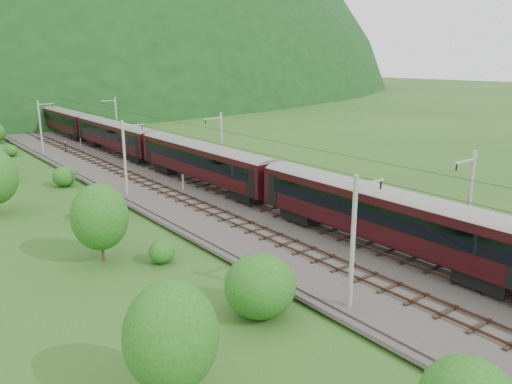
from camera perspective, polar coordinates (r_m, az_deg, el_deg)
ground at (r=35.58m, az=17.39°, el=-9.87°), size 600.00×600.00×0.00m
railbed at (r=41.46m, az=6.06°, el=-5.40°), size 14.00×220.00×0.30m
track_left at (r=39.86m, az=3.56°, el=-5.86°), size 2.40×220.00×0.27m
track_right at (r=42.99m, az=8.39°, el=-4.41°), size 2.40×220.00×0.27m
catenary_left at (r=55.04m, az=-14.72°, el=4.01°), size 2.54×192.28×8.00m
catenary_right at (r=60.77m, az=-4.04°, el=5.47°), size 2.54×192.28×8.00m
overhead_wires at (r=39.58m, az=6.34°, el=4.07°), size 4.83×198.00×0.03m
train at (r=56.86m, az=-5.77°, el=4.10°), size 3.30×183.91×5.75m
hazard_post_near at (r=56.48m, az=-8.35°, el=1.14°), size 0.18×0.18×1.70m
hazard_post_far at (r=88.67m, az=-19.41°, el=5.38°), size 0.15×0.15×1.39m
signal at (r=83.11m, az=-20.96°, el=4.93°), size 0.21×0.21×1.86m
vegetation_left at (r=48.68m, az=-21.82°, el=-0.37°), size 12.59×146.90×6.34m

